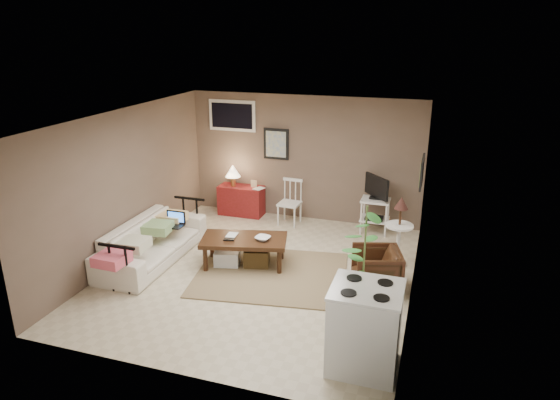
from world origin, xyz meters
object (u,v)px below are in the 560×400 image
(spindle_chair, at_px, (290,204))
(tv_stand, at_px, (375,203))
(coffee_table, at_px, (244,249))
(stove, at_px, (365,328))
(potted_plant, at_px, (364,262))
(sofa, at_px, (152,235))
(armchair, at_px, (376,267))
(red_console, at_px, (241,198))
(side_table, at_px, (400,224))

(spindle_chair, bearing_deg, tv_stand, 1.65)
(coffee_table, xyz_separation_m, stove, (2.18, -1.90, 0.21))
(spindle_chair, distance_m, potted_plant, 3.54)
(coffee_table, relative_size, tv_stand, 1.34)
(sofa, relative_size, stove, 2.21)
(armchair, bearing_deg, sofa, -103.85)
(coffee_table, xyz_separation_m, tv_stand, (1.77, 1.99, 0.29))
(red_console, relative_size, armchair, 1.54)
(red_console, distance_m, stove, 5.07)
(red_console, bearing_deg, side_table, -22.88)
(spindle_chair, height_order, tv_stand, tv_stand)
(tv_stand, bearing_deg, stove, -83.98)
(sofa, xyz_separation_m, side_table, (3.77, 1.01, 0.28))
(side_table, xyz_separation_m, armchair, (-0.22, -0.86, -0.37))
(tv_stand, height_order, stove, tv_stand)
(spindle_chair, xyz_separation_m, stove, (2.01, -3.85, 0.09))
(sofa, relative_size, armchair, 3.28)
(red_console, distance_m, potted_plant, 4.33)
(spindle_chair, height_order, side_table, side_table)
(sofa, bearing_deg, side_table, -74.95)
(coffee_table, xyz_separation_m, red_console, (-0.91, 2.12, 0.08))
(red_console, bearing_deg, armchair, -36.53)
(spindle_chair, height_order, armchair, spindle_chair)
(coffee_table, bearing_deg, tv_stand, 48.44)
(side_table, xyz_separation_m, stove, (-0.12, -2.66, -0.22))
(sofa, relative_size, spindle_chair, 2.55)
(potted_plant, bearing_deg, coffee_table, 152.78)
(tv_stand, distance_m, armchair, 2.12)
(coffee_table, xyz_separation_m, potted_plant, (2.02, -1.04, 0.58))
(red_console, xyz_separation_m, armchair, (2.99, -2.21, -0.02))
(stove, bearing_deg, side_table, 87.46)
(armchair, height_order, stove, stove)
(sofa, height_order, side_table, side_table)
(sofa, xyz_separation_m, stove, (3.65, -1.65, 0.06))
(tv_stand, distance_m, side_table, 1.35)
(red_console, relative_size, stove, 1.04)
(spindle_chair, xyz_separation_m, tv_stand, (1.60, 0.05, 0.17))
(spindle_chair, relative_size, armchair, 1.29)
(coffee_table, bearing_deg, spindle_chair, 85.15)
(sofa, height_order, spindle_chair, spindle_chair)
(red_console, bearing_deg, stove, -52.42)
(spindle_chair, xyz_separation_m, armchair, (1.91, -2.04, -0.07))
(tv_stand, xyz_separation_m, side_table, (0.53, -1.23, 0.14))
(coffee_table, distance_m, red_console, 2.31)
(side_table, bearing_deg, potted_plant, -98.87)
(spindle_chair, xyz_separation_m, side_table, (2.13, -1.18, 0.30))
(spindle_chair, bearing_deg, coffee_table, -94.85)
(red_console, height_order, stove, red_console)
(side_table, distance_m, armchair, 0.96)
(spindle_chair, distance_m, tv_stand, 1.61)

